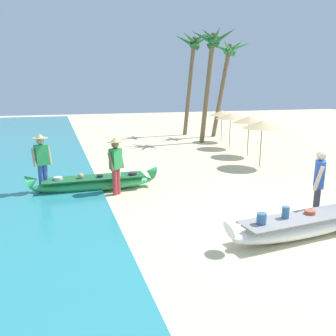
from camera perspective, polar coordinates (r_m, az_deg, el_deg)
ground_plane at (r=7.89m, az=18.64°, el=-10.42°), size 80.00×80.00×0.00m
boat_white_foreground at (r=7.76m, az=22.48°, el=-9.10°), size 3.95×0.91×0.72m
boat_green_midground at (r=10.59m, az=-12.57°, el=-2.53°), size 4.04×0.80×0.73m
person_vendor_hatted at (r=9.90m, az=-9.06°, el=1.02°), size 0.56×0.50×1.74m
person_tourist_customer at (r=8.44m, az=24.65°, el=-2.31°), size 0.52×0.55×1.74m
person_vendor_assistant at (r=10.47m, az=-21.06°, el=1.36°), size 0.58×0.44×1.85m
parasol_row_0 at (r=13.90m, az=16.03°, el=7.27°), size 1.60×1.60×1.91m
parasol_row_1 at (r=16.17m, az=13.91°, el=8.17°), size 1.60×1.60×1.91m
parasol_row_2 at (r=18.24m, az=10.80°, el=8.86°), size 1.60×1.60×1.91m
parasol_row_3 at (r=20.51m, az=9.35°, el=9.38°), size 1.60×1.60×1.91m
palm_tree_tall_inland at (r=20.30m, az=7.63°, el=19.51°), size 2.38×2.73×6.61m
palm_tree_leaning_seaward at (r=23.76m, az=4.27°, el=18.88°), size 2.55×2.46×6.94m
palm_tree_mid_cluster at (r=23.22m, az=10.23°, el=17.86°), size 2.75×2.51×6.38m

